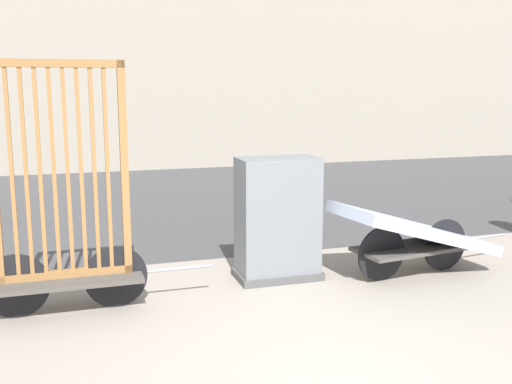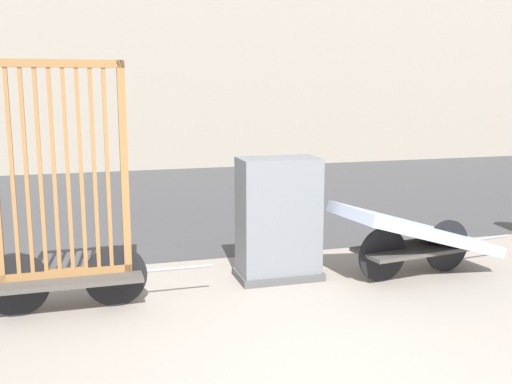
% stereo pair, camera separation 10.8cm
% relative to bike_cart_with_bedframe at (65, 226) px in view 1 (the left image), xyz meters
% --- Properties ---
extents(ground_plane, '(60.00, 60.00, 0.00)m').
position_rel_bike_cart_with_bedframe_xyz_m(ground_plane, '(1.84, -1.93, -0.83)').
color(ground_plane, gray).
extents(road_strip, '(56.00, 8.07, 0.01)m').
position_rel_bike_cart_with_bedframe_xyz_m(road_strip, '(1.84, 5.32, -0.83)').
color(road_strip, '#424244').
rests_on(road_strip, ground_plane).
extents(bike_cart_with_bedframe, '(2.13, 0.58, 2.33)m').
position_rel_bike_cart_with_bedframe_xyz_m(bike_cart_with_bedframe, '(0.00, 0.00, 0.00)').
color(bike_cart_with_bedframe, '#4C4742').
rests_on(bike_cart_with_bedframe, ground_plane).
extents(bike_cart_with_mattress, '(2.33, 1.12, 0.86)m').
position_rel_bike_cart_with_bedframe_xyz_m(bike_cart_with_mattress, '(3.70, 0.00, -0.34)').
color(bike_cart_with_mattress, '#4C4742').
rests_on(bike_cart_with_mattress, ground_plane).
extents(utility_cabinet, '(0.92, 0.55, 1.34)m').
position_rel_bike_cart_with_bedframe_xyz_m(utility_cabinet, '(2.21, 0.37, -0.20)').
color(utility_cabinet, '#4C4C4C').
rests_on(utility_cabinet, ground_plane).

